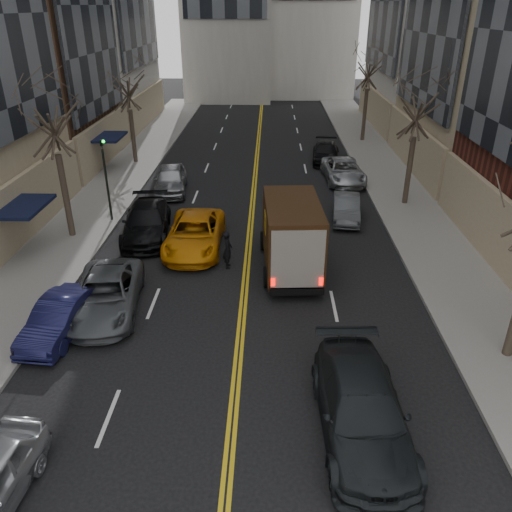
{
  "coord_description": "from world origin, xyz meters",
  "views": [
    {
      "loc": [
        0.93,
        -2.36,
        10.37
      ],
      "look_at": [
        0.5,
        13.82,
        2.2
      ],
      "focal_mm": 35.0,
      "sensor_mm": 36.0,
      "label": 1
    }
  ],
  "objects": [
    {
      "name": "tree_rt_far",
      "position": [
        8.8,
        40.0,
        6.74
      ],
      "size": [
        3.2,
        3.2,
        9.11
      ],
      "color": "#382D23",
      "rests_on": "sidewalk_right"
    },
    {
      "name": "tree_lf_mid",
      "position": [
        -8.8,
        20.0,
        6.6
      ],
      "size": [
        3.2,
        3.2,
        8.91
      ],
      "color": "#382D23",
      "rests_on": "sidewalk_left"
    },
    {
      "name": "ups_truck",
      "position": [
        1.9,
        17.04,
        1.62
      ],
      "size": [
        2.67,
        6.0,
        3.22
      ],
      "rotation": [
        0.0,
        0.0,
        0.06
      ],
      "color": "black",
      "rests_on": "ground"
    },
    {
      "name": "sidewalk_right",
      "position": [
        9.0,
        27.0,
        0.07
      ],
      "size": [
        4.0,
        66.0,
        0.15
      ],
      "primitive_type": "cube",
      "color": "slate",
      "rests_on": "ground"
    },
    {
      "name": "tree_lf_far",
      "position": [
        -8.8,
        33.0,
        6.02
      ],
      "size": [
        3.2,
        3.2,
        8.12
      ],
      "color": "#382D23",
      "rests_on": "sidewalk_left"
    },
    {
      "name": "taxi",
      "position": [
        -2.52,
        18.93,
        0.76
      ],
      "size": [
        2.51,
        5.45,
        1.51
      ],
      "primitive_type": "imported",
      "rotation": [
        0.0,
        0.0,
        -0.0
      ],
      "color": "orange",
      "rests_on": "ground"
    },
    {
      "name": "observer_sedan",
      "position": [
        3.47,
        7.65,
        0.8
      ],
      "size": [
        2.45,
        5.61,
        1.61
      ],
      "rotation": [
        0.0,
        0.0,
        0.04
      ],
      "color": "black",
      "rests_on": "ground"
    },
    {
      "name": "parked_lf_e",
      "position": [
        -5.1,
        26.9,
        0.8
      ],
      "size": [
        2.39,
        4.86,
        1.59
      ],
      "primitive_type": "imported",
      "rotation": [
        0.0,
        0.0,
        0.11
      ],
      "color": "#999CA0",
      "rests_on": "ground"
    },
    {
      "name": "sidewalk_left",
      "position": [
        -9.0,
        27.0,
        0.07
      ],
      "size": [
        4.0,
        66.0,
        0.15
      ],
      "primitive_type": "cube",
      "color": "slate",
      "rests_on": "ground"
    },
    {
      "name": "parked_rt_b",
      "position": [
        5.79,
        29.27,
        0.71
      ],
      "size": [
        2.63,
        5.22,
        1.42
      ],
      "primitive_type": "imported",
      "rotation": [
        0.0,
        0.0,
        0.06
      ],
      "color": "#A9ACB1",
      "rests_on": "ground"
    },
    {
      "name": "parked_lf_c",
      "position": [
        -5.1,
        13.44,
        0.71
      ],
      "size": [
        2.94,
        5.36,
        1.42
      ],
      "primitive_type": "imported",
      "rotation": [
        0.0,
        0.0,
        0.12
      ],
      "color": "#4C5054",
      "rests_on": "ground"
    },
    {
      "name": "parked_rt_c",
      "position": [
        5.1,
        33.82,
        0.68
      ],
      "size": [
        2.32,
        4.82,
        1.35
      ],
      "primitive_type": "imported",
      "rotation": [
        0.0,
        0.0,
        -0.09
      ],
      "color": "black",
      "rests_on": "ground"
    },
    {
      "name": "parked_rt_a",
      "position": [
        5.1,
        22.75,
        0.64
      ],
      "size": [
        1.78,
        4.03,
        1.29
      ],
      "primitive_type": "imported",
      "rotation": [
        0.0,
        0.0,
        -0.11
      ],
      "color": "#44484B",
      "rests_on": "ground"
    },
    {
      "name": "traffic_signal",
      "position": [
        -7.39,
        22.0,
        2.82
      ],
      "size": [
        0.29,
        0.26,
        4.7
      ],
      "color": "black",
      "rests_on": "sidewalk_left"
    },
    {
      "name": "pedestrian",
      "position": [
        -0.82,
        17.07,
        0.85
      ],
      "size": [
        0.47,
        0.66,
        1.71
      ],
      "primitive_type": "imported",
      "rotation": [
        0.0,
        0.0,
        1.68
      ],
      "color": "black",
      "rests_on": "ground"
    },
    {
      "name": "parked_lf_b",
      "position": [
        -6.3,
        11.92,
        0.65
      ],
      "size": [
        1.74,
        4.08,
        1.31
      ],
      "primitive_type": "imported",
      "rotation": [
        0.0,
        0.0,
        -0.09
      ],
      "color": "#121338",
      "rests_on": "ground"
    },
    {
      "name": "tree_rt_mid",
      "position": [
        8.8,
        25.0,
        6.17
      ],
      "size": [
        3.2,
        3.2,
        8.32
      ],
      "color": "#382D23",
      "rests_on": "sidewalk_right"
    },
    {
      "name": "parked_lf_d",
      "position": [
        -5.1,
        20.26,
        0.78
      ],
      "size": [
        2.8,
        5.57,
        1.55
      ],
      "primitive_type": "imported",
      "rotation": [
        0.0,
        0.0,
        0.12
      ],
      "color": "black",
      "rests_on": "ground"
    }
  ]
}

